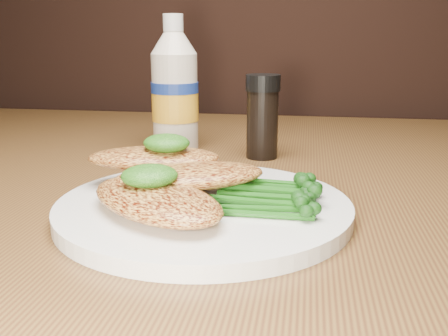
# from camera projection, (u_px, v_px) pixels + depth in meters

# --- Properties ---
(plate) EXTENTS (0.27, 0.27, 0.01)m
(plate) POSITION_uv_depth(u_px,v_px,m) (204.00, 208.00, 0.47)
(plate) COLOR white
(plate) RESTS_ON dining_table
(chicken_front) EXTENTS (0.16, 0.16, 0.02)m
(chicken_front) POSITION_uv_depth(u_px,v_px,m) (156.00, 200.00, 0.43)
(chicken_front) COLOR gold
(chicken_front) RESTS_ON plate
(chicken_mid) EXTENTS (0.15, 0.12, 0.02)m
(chicken_mid) POSITION_uv_depth(u_px,v_px,m) (191.00, 176.00, 0.47)
(chicken_mid) COLOR gold
(chicken_mid) RESTS_ON plate
(chicken_back) EXTENTS (0.14, 0.09, 0.02)m
(chicken_back) POSITION_uv_depth(u_px,v_px,m) (154.00, 158.00, 0.51)
(chicken_back) COLOR gold
(chicken_back) RESTS_ON plate
(pesto_front) EXTENTS (0.06, 0.06, 0.02)m
(pesto_front) POSITION_uv_depth(u_px,v_px,m) (149.00, 176.00, 0.44)
(pesto_front) COLOR black
(pesto_front) RESTS_ON chicken_front
(pesto_back) EXTENTS (0.06, 0.05, 0.02)m
(pesto_back) POSITION_uv_depth(u_px,v_px,m) (167.00, 143.00, 0.50)
(pesto_back) COLOR black
(pesto_back) RESTS_ON chicken_back
(broccolini_bundle) EXTENTS (0.15, 0.13, 0.02)m
(broccolini_bundle) POSITION_uv_depth(u_px,v_px,m) (262.00, 192.00, 0.46)
(broccolini_bundle) COLOR #185412
(broccolini_bundle) RESTS_ON plate
(mayo_bottle) EXTENTS (0.08, 0.08, 0.18)m
(mayo_bottle) POSITION_uv_depth(u_px,v_px,m) (175.00, 83.00, 0.71)
(mayo_bottle) COLOR beige
(mayo_bottle) RESTS_ON dining_table
(pepper_grinder) EXTENTS (0.05, 0.05, 0.11)m
(pepper_grinder) POSITION_uv_depth(u_px,v_px,m) (262.00, 117.00, 0.67)
(pepper_grinder) COLOR black
(pepper_grinder) RESTS_ON dining_table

